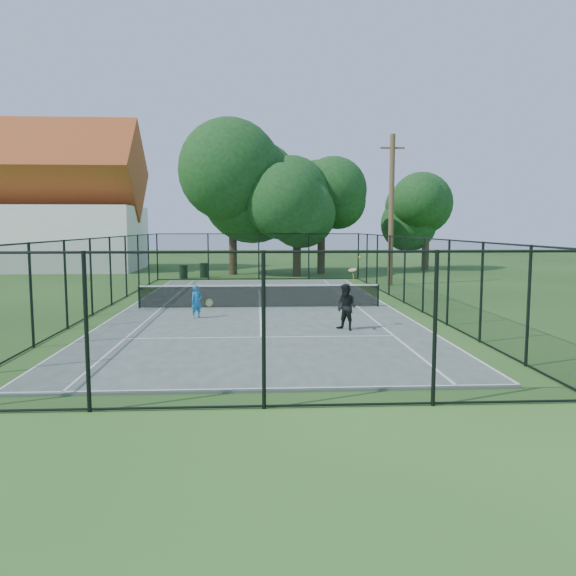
{
  "coord_description": "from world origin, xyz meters",
  "views": [
    {
      "loc": [
        -0.12,
        -23.32,
        3.43
      ],
      "look_at": [
        1.01,
        -3.0,
        1.2
      ],
      "focal_mm": 35.0,
      "sensor_mm": 36.0,
      "label": 1
    }
  ],
  "objects": [
    {
      "name": "fence",
      "position": [
        0.0,
        0.0,
        1.5
      ],
      "size": [
        13.1,
        26.1,
        3.0
      ],
      "color": "black",
      "rests_on": "ground"
    },
    {
      "name": "trash_bin_right",
      "position": [
        -3.71,
        14.75,
        0.49
      ],
      "size": [
        0.58,
        0.58,
        0.97
      ],
      "color": "black",
      "rests_on": "ground"
    },
    {
      "name": "tree_near_mid",
      "position": [
        2.65,
        15.43,
        4.82
      ],
      "size": [
        5.98,
        5.98,
        7.83
      ],
      "color": "#332114",
      "rests_on": "ground"
    },
    {
      "name": "player_black",
      "position": [
        2.78,
        -5.34,
        0.82
      ],
      "size": [
        1.01,
        1.02,
        2.39
      ],
      "color": "black",
      "rests_on": "tennis_court"
    },
    {
      "name": "building",
      "position": [
        -17.0,
        22.0,
        4.93
      ],
      "size": [
        15.3,
        8.15,
        11.87
      ],
      "color": "silver",
      "rests_on": "ground"
    },
    {
      "name": "trash_bin_left",
      "position": [
        -5.0,
        14.13,
        0.45
      ],
      "size": [
        0.58,
        0.58,
        0.89
      ],
      "color": "black",
      "rests_on": "ground"
    },
    {
      "name": "tree_far_right",
      "position": [
        13.11,
        20.08,
        4.08
      ],
      "size": [
        4.98,
        4.98,
        6.59
      ],
      "color": "#332114",
      "rests_on": "ground"
    },
    {
      "name": "tree_near_right",
      "position": [
        4.61,
        17.73,
        4.72
      ],
      "size": [
        5.39,
        5.39,
        7.44
      ],
      "color": "#332114",
      "rests_on": "ground"
    },
    {
      "name": "ground",
      "position": [
        0.0,
        0.0,
        0.0
      ],
      "size": [
        120.0,
        120.0,
        0.0
      ],
      "primitive_type": "plane",
      "color": "#24501B"
    },
    {
      "name": "tennis_net",
      "position": [
        0.0,
        0.0,
        0.58
      ],
      "size": [
        10.08,
        0.08,
        0.95
      ],
      "color": "black",
      "rests_on": "tennis_court"
    },
    {
      "name": "player_blue",
      "position": [
        -2.35,
        -2.63,
        0.67
      ],
      "size": [
        0.85,
        0.5,
        1.23
      ],
      "color": "#1778C4",
      "rests_on": "tennis_court"
    },
    {
      "name": "tree_near_left",
      "position": [
        -1.83,
        17.1,
        5.95
      ],
      "size": [
        7.42,
        7.42,
        9.68
      ],
      "color": "#332114",
      "rests_on": "ground"
    },
    {
      "name": "tennis_court",
      "position": [
        0.0,
        0.0,
        0.03
      ],
      "size": [
        11.0,
        24.0,
        0.06
      ],
      "primitive_type": "cube",
      "color": "#515F57",
      "rests_on": "ground"
    },
    {
      "name": "utility_pole",
      "position": [
        7.66,
        9.0,
        4.4
      ],
      "size": [
        1.4,
        0.3,
        8.68
      ],
      "color": "#4C3823",
      "rests_on": "ground"
    }
  ]
}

